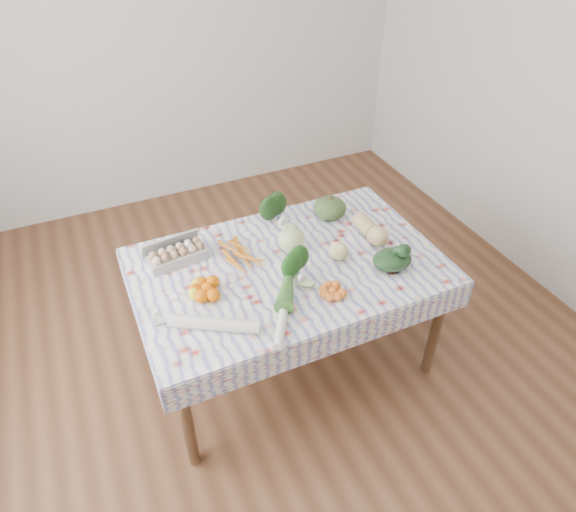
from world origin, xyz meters
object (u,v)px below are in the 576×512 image
at_px(grapefruit, 338,251).
at_px(dining_table, 288,276).
at_px(cabbage, 291,240).
at_px(egg_carton, 178,256).
at_px(kabocha_squash, 330,208).
at_px(butternut_squash, 371,228).

bearing_deg(grapefruit, dining_table, 166.31).
bearing_deg(cabbage, egg_carton, 165.32).
xyz_separation_m(dining_table, kabocha_squash, (0.42, 0.31, 0.15)).
bearing_deg(grapefruit, butternut_squash, 20.08).
height_order(butternut_squash, grapefruit, butternut_squash).
height_order(kabocha_squash, grapefruit, kabocha_squash).
xyz_separation_m(egg_carton, butternut_squash, (1.08, -0.24, 0.02)).
xyz_separation_m(dining_table, grapefruit, (0.27, -0.07, 0.14)).
height_order(dining_table, egg_carton, egg_carton).
distance_m(egg_carton, kabocha_squash, 0.96).
bearing_deg(dining_table, kabocha_squash, 36.75).
distance_m(egg_carton, butternut_squash, 1.10).
xyz_separation_m(dining_table, egg_carton, (-0.54, 0.27, 0.13)).
bearing_deg(cabbage, kabocha_squash, 30.19).
xyz_separation_m(egg_carton, grapefruit, (0.81, -0.33, 0.01)).
bearing_deg(cabbage, butternut_squash, -9.28).
height_order(cabbage, butternut_squash, cabbage).
bearing_deg(dining_table, cabbage, 58.11).
relative_size(egg_carton, grapefruit, 3.12).
xyz_separation_m(cabbage, grapefruit, (0.20, -0.18, -0.02)).
relative_size(dining_table, cabbage, 10.90).
relative_size(egg_carton, cabbage, 2.21).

